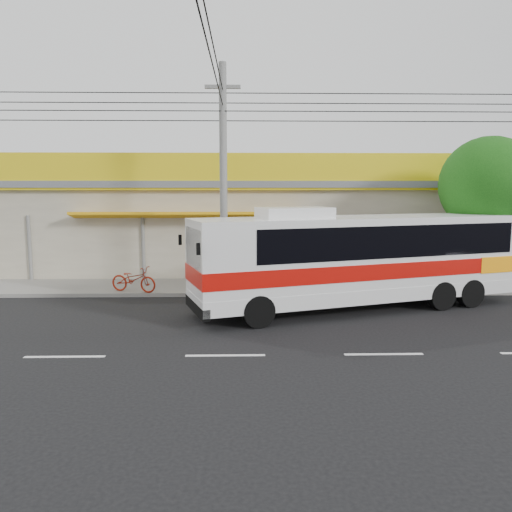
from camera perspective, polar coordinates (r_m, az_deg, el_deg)
The scene contains 9 objects.
ground at distance 15.15m, azimuth -3.18°, elevation -8.23°, with size 120.00×120.00×0.00m, color black.
sidewalk at distance 20.97m, azimuth -2.67°, elevation -3.53°, with size 30.00×3.20×0.15m, color gray.
lane_markings at distance 12.77m, azimuth -3.53°, elevation -11.30°, with size 50.00×0.12×0.01m, color silver, non-canonical shape.
storefront_building at distance 26.17m, azimuth -2.45°, elevation 3.62°, with size 22.60×9.20×5.70m.
coach_bus at distance 17.57m, azimuth 12.10°, elevation 0.16°, with size 11.73×5.89×3.56m.
motorbike_red at distance 20.05m, azimuth -13.81°, elevation -2.60°, with size 0.66×1.91×1.00m, color maroon.
utility_pole at distance 19.02m, azimuth -3.81°, elevation 16.80°, with size 34.00×14.00×8.69m.
tree_near at distance 21.58m, azimuth 25.35°, elevation 7.03°, with size 3.73×3.73×6.18m.
tree_far at distance 25.19m, azimuth 26.12°, elevation 7.29°, with size 3.85×3.85×6.38m.
Camera 1 is at (0.48, -14.56, 4.15)m, focal length 35.00 mm.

